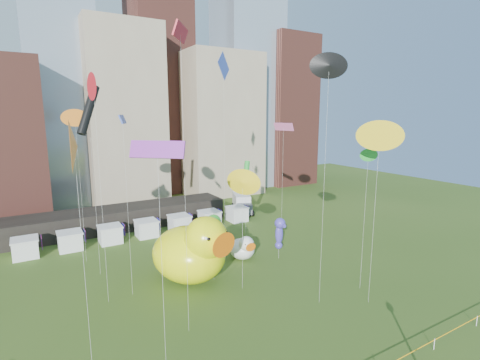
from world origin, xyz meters
TOP-DOWN VIEW (x-y plane):
  - skyline at (2.25, 61.06)m, footprint 101.00×23.00m
  - pavilion at (-4.00, 42.00)m, footprint 38.00×6.00m
  - vendor_tents at (1.02, 36.00)m, footprint 33.24×2.80m
  - big_duck at (1.01, 19.47)m, footprint 9.39×10.58m
  - small_duck at (8.56, 21.89)m, footprint 3.02×4.06m
  - seahorse_green at (3.17, 18.81)m, footprint 1.72×2.08m
  - seahorse_purple at (12.47, 19.79)m, footprint 1.41×1.71m
  - box_truck at (19.81, 40.78)m, footprint 5.14×7.67m
  - kite_0 at (-2.79, 11.55)m, footprint 2.26×3.03m
  - kite_2 at (9.43, 9.52)m, footprint 2.04×1.25m
  - kite_3 at (13.91, 29.91)m, footprint 2.39×2.43m
  - kite_4 at (4.74, 15.61)m, footprint 1.45×2.37m
  - kite_5 at (8.62, 26.50)m, footprint 2.69×2.07m
  - kite_6 at (-10.49, 8.53)m, footprint 0.63×2.99m
  - kite_7 at (-6.31, 6.84)m, footprint 2.78×2.54m
  - kite_8 at (-7.47, 19.64)m, footprint 0.42×2.34m
  - kite_9 at (16.20, 24.31)m, footprint 0.92×3.28m
  - kite_10 at (-7.02, 26.34)m, footprint 2.99×2.38m
  - kite_11 at (14.87, 9.47)m, footprint 1.18×0.61m
  - kite_12 at (13.38, 7.18)m, footprint 1.78×2.34m
  - kite_13 at (-5.15, 19.99)m, footprint 1.26×2.59m
  - kite_14 at (-7.82, 30.87)m, footprint 1.94×0.61m

SIDE VIEW (x-z plane):
  - vendor_tents at x=1.02m, z-range -0.09..2.31m
  - small_duck at x=8.56m, z-range -0.13..2.99m
  - box_truck at x=19.81m, z-range 0.04..3.11m
  - pavilion at x=-4.00m, z-range 0.00..3.20m
  - big_duck at x=1.01m, z-range -0.30..7.11m
  - seahorse_purple at x=12.47m, z-range 0.96..6.08m
  - seahorse_green at x=3.17m, z-range 1.63..8.76m
  - kite_3 at x=13.91m, z-range 3.10..13.82m
  - kite_4 at x=4.74m, z-range 4.81..16.94m
  - kite_11 at x=14.87m, z-range 6.35..20.49m
  - kite_7 at x=-6.31m, z-range 7.33..23.13m
  - kite_12 at x=13.38m, z-range 7.07..23.88m
  - kite_6 at x=-10.49m, z-range 7.02..24.06m
  - kite_9 at x=16.20m, z-range 7.52..23.70m
  - kite_13 at x=-5.15m, z-range 8.08..25.33m
  - kite_14 at x=-7.82m, z-range 7.93..25.79m
  - kite_10 at x=-7.02m, z-range 7.57..27.84m
  - kite_8 at x=-7.47m, z-range 9.18..29.93m
  - kite_2 at x=9.43m, z-range 10.05..32.41m
  - skyline at x=2.25m, z-range -12.56..55.44m
  - kite_5 at x=8.62m, z-range 10.27..34.98m
  - kite_0 at x=-2.79m, z-range 11.04..34.45m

